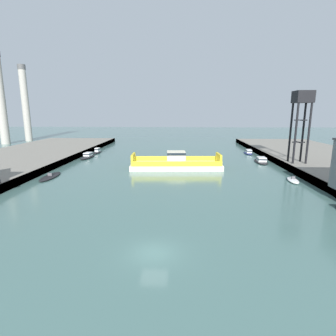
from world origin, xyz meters
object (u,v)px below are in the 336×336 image
Objects in this scene: moored_boat_far_left at (97,151)px; smokestack_distant_a at (0,96)px; moored_boat_mid_right at (261,160)px; smokestack_distant_b at (25,101)px; crane_tower at (302,106)px; chain_ferry at (176,163)px; moored_boat_far_right at (88,156)px; moored_boat_near_right at (50,176)px; moored_boat_mid_left at (293,180)px; moored_boat_upstream_b at (248,152)px.

moored_boat_far_left is 0.16× the size of smokestack_distant_a.
smokestack_distant_a reaches higher than moored_boat_mid_right.
smokestack_distant_b is at bearing 140.23° from moored_boat_far_left.
crane_tower is at bearing -52.82° from moored_boat_mid_right.
chain_ferry is 3.69× the size of moored_boat_far_left.
moored_boat_near_right is at bearing -89.19° from moored_boat_far_right.
moored_boat_far_right is 0.52× the size of crane_tower.
moored_boat_far_left is 55.33m from smokestack_distant_b.
moored_boat_mid_left is (45.80, -1.04, 0.06)m from moored_boat_near_right.
moored_boat_mid_right is 97.44m from smokestack_distant_a.
smokestack_distant_a is (-89.10, 35.23, 17.75)m from moored_boat_mid_right.
moored_boat_far_right is 46.89m from moored_boat_upstream_b.
chain_ferry is 0.65× the size of smokestack_distant_b.
crane_tower is at bearing -13.15° from moored_boat_far_right.
smokestack_distant_b reaches higher than crane_tower.
smokestack_distant_b is (-86.58, 33.11, 16.31)m from moored_boat_upstream_b.
moored_boat_mid_right is at bearing 21.15° from moored_boat_near_right.
moored_boat_mid_right is 47.53m from moored_boat_far_left.
chain_ferry is 2.52× the size of moored_boat_near_right.
moored_boat_far_right is at bearing 90.81° from moored_boat_near_right.
smokestack_distant_a is at bearing -103.21° from smokestack_distant_b.
chain_ferry is 2.41× the size of moored_boat_mid_right.
crane_tower reaches higher than chain_ferry.
smokestack_distant_b reaches higher than moored_boat_upstream_b.
chain_ferry is at bearing -27.17° from moored_boat_far_right.
moored_boat_upstream_b is 0.18× the size of smokestack_distant_a.
moored_boat_near_right is at bearing -57.62° from smokestack_distant_b.
moored_boat_far_right is at bearing -46.13° from smokestack_distant_b.
moored_boat_mid_left reaches higher than moored_boat_near_right.
smokestack_distant_a is (-89.32, 21.44, 17.75)m from moored_boat_upstream_b.
moored_boat_far_left is (-24.50, 20.99, -0.54)m from chain_ferry.
moored_boat_near_right is 78.15m from smokestack_distant_b.
smokestack_distant_a reaches higher than moored_boat_far_right.
moored_boat_far_right is 54.32m from crane_tower.
moored_boat_mid_right is at bearing -15.95° from moored_boat_far_left.
moored_boat_upstream_b is at bearing -13.50° from smokestack_distant_a.
moored_boat_mid_left is 0.16× the size of smokestack_distant_b.
smokestack_distant_b reaches higher than moored_boat_mid_left.
chain_ferry reaches higher than moored_boat_far_left.
moored_boat_far_left is at bearing 90.43° from moored_boat_near_right.
moored_boat_mid_left is 55.88m from moored_boat_far_left.
smokestack_distant_a is at bearing 166.50° from moored_boat_upstream_b.
smokestack_distant_a reaches higher than moored_boat_upstream_b.
moored_boat_upstream_b is at bearing 45.40° from chain_ferry.
moored_boat_mid_right is (21.20, 7.93, -0.61)m from chain_ferry.
smokestack_distant_a reaches higher than moored_boat_near_right.
smokestack_distant_a is (-43.32, 30.54, 17.74)m from moored_boat_far_right.
smokestack_distant_a is at bearing 155.80° from crane_tower.
moored_boat_mid_left is 32.42m from moored_boat_upstream_b.
moored_boat_upstream_b reaches higher than moored_boat_mid_left.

